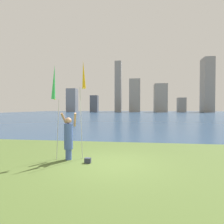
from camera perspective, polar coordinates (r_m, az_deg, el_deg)
name	(u,v)px	position (r m, az deg, el deg)	size (l,w,h in m)	color
ground	(134,115)	(58.43, 6.64, -0.98)	(120.00, 138.00, 0.12)	#475B28
person	(69,136)	(8.39, -12.72, -7.08)	(0.73, 0.54, 1.99)	#3F59A5
kite_flag_left	(54,84)	(8.34, -16.74, 8.00)	(0.16, 0.66, 3.96)	#B2B2B7
kite_flag_right	(83,77)	(8.70, -8.43, 10.11)	(0.16, 0.71, 4.25)	#B2B2B7
bag	(88,160)	(7.92, -7.20, -14.02)	(0.25, 0.16, 0.20)	#33384C
skyline_tower_0	(72,100)	(107.13, -11.71, 3.40)	(5.23, 5.08, 12.59)	gray
skyline_tower_1	(94,104)	(107.74, -5.27, 2.49)	(4.17, 3.88, 9.11)	#565B66
skyline_tower_2	(118,87)	(104.07, 1.89, 7.39)	(3.33, 6.08, 26.72)	gray
skyline_tower_3	(135,96)	(103.19, 6.74, 4.80)	(5.67, 7.14, 17.25)	gray
skyline_tower_4	(160,98)	(102.58, 14.10, 3.99)	(6.33, 7.99, 14.39)	gray
skyline_tower_5	(181,105)	(103.18, 19.84, 1.97)	(3.88, 4.43, 7.28)	gray
skyline_tower_6	(207,85)	(109.08, 26.31, 7.10)	(4.84, 7.96, 27.16)	gray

